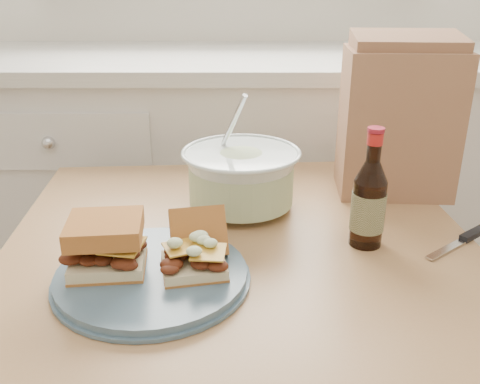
{
  "coord_description": "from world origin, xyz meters",
  "views": [
    {
      "loc": [
        0.02,
        0.01,
        1.19
      ],
      "look_at": [
        0.02,
        0.93,
        0.8
      ],
      "focal_mm": 40.0,
      "sensor_mm": 36.0,
      "label": 1
    }
  ],
  "objects_px": {
    "coleslaw_bowl": "(241,180)",
    "dining_table": "(241,293)",
    "plate": "(152,276)",
    "paper_bag": "(398,123)",
    "beer_bottle": "(369,202)"
  },
  "relations": [
    {
      "from": "plate",
      "to": "beer_bottle",
      "type": "xyz_separation_m",
      "value": [
        0.37,
        0.13,
        0.07
      ]
    },
    {
      "from": "plate",
      "to": "paper_bag",
      "type": "bearing_deg",
      "value": 38.3
    },
    {
      "from": "coleslaw_bowl",
      "to": "paper_bag",
      "type": "xyz_separation_m",
      "value": [
        0.34,
        0.1,
        0.09
      ]
    },
    {
      "from": "paper_bag",
      "to": "coleslaw_bowl",
      "type": "bearing_deg",
      "value": -160.54
    },
    {
      "from": "plate",
      "to": "coleslaw_bowl",
      "type": "xyz_separation_m",
      "value": [
        0.14,
        0.28,
        0.05
      ]
    },
    {
      "from": "dining_table",
      "to": "beer_bottle",
      "type": "relative_size",
      "value": 4.17
    },
    {
      "from": "coleslaw_bowl",
      "to": "dining_table",
      "type": "bearing_deg",
      "value": -90.1
    },
    {
      "from": "coleslaw_bowl",
      "to": "paper_bag",
      "type": "height_order",
      "value": "paper_bag"
    },
    {
      "from": "beer_bottle",
      "to": "paper_bag",
      "type": "xyz_separation_m",
      "value": [
        0.11,
        0.26,
        0.07
      ]
    },
    {
      "from": "beer_bottle",
      "to": "plate",
      "type": "bearing_deg",
      "value": -169.79
    },
    {
      "from": "plate",
      "to": "paper_bag",
      "type": "relative_size",
      "value": 0.98
    },
    {
      "from": "plate",
      "to": "dining_table",
      "type": "bearing_deg",
      "value": 40.94
    },
    {
      "from": "plate",
      "to": "paper_bag",
      "type": "distance_m",
      "value": 0.63
    },
    {
      "from": "dining_table",
      "to": "beer_bottle",
      "type": "height_order",
      "value": "beer_bottle"
    },
    {
      "from": "dining_table",
      "to": "plate",
      "type": "relative_size",
      "value": 2.99
    }
  ]
}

